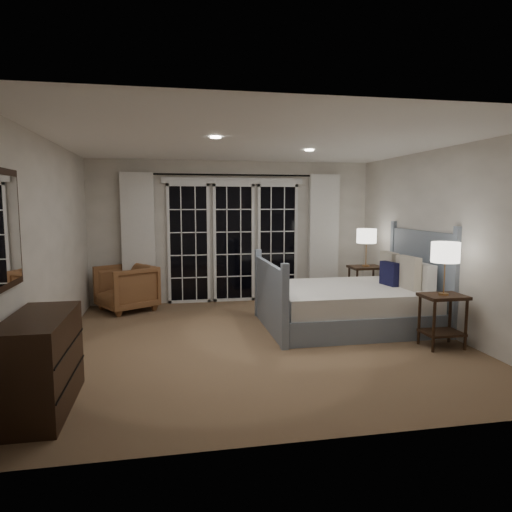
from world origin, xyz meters
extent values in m
plane|color=olive|center=(0.00, 0.00, 0.00)|extent=(5.00, 5.00, 0.00)
plane|color=white|center=(0.00, 0.00, 2.50)|extent=(5.00, 5.00, 0.00)
cube|color=white|center=(-2.50, 0.00, 1.25)|extent=(0.02, 5.00, 2.50)
cube|color=white|center=(2.50, 0.00, 1.25)|extent=(0.02, 5.00, 2.50)
cube|color=white|center=(0.00, 2.50, 1.25)|extent=(5.00, 0.02, 2.50)
cube|color=white|center=(0.00, -2.50, 1.25)|extent=(5.00, 0.02, 2.50)
cube|color=black|center=(-0.80, 2.47, 1.05)|extent=(0.66, 0.02, 2.02)
cube|color=black|center=(0.00, 2.47, 1.05)|extent=(0.66, 0.02, 2.02)
cube|color=black|center=(0.80, 2.47, 1.05)|extent=(0.66, 0.02, 2.02)
cube|color=white|center=(0.00, 2.46, 2.15)|extent=(2.50, 0.04, 0.10)
cylinder|color=black|center=(0.00, 2.40, 2.25)|extent=(3.50, 0.03, 0.03)
cube|color=white|center=(-1.65, 2.38, 1.15)|extent=(0.55, 0.10, 2.25)
cube|color=white|center=(1.65, 2.38, 1.15)|extent=(0.55, 0.10, 2.25)
cylinder|color=white|center=(0.80, 0.60, 2.49)|extent=(0.12, 0.12, 0.01)
cylinder|color=white|center=(-0.60, -0.40, 2.49)|extent=(0.12, 0.12, 0.01)
cube|color=gray|center=(1.35, 0.46, 0.16)|extent=(2.15, 1.68, 0.31)
cube|color=silver|center=(1.35, 0.46, 0.45)|extent=(2.09, 1.62, 0.26)
cube|color=gray|center=(2.49, 0.46, 0.68)|extent=(0.06, 1.68, 1.36)
cube|color=gray|center=(0.21, 0.46, 0.47)|extent=(0.06, 1.68, 0.94)
cube|color=silver|center=(2.29, 0.14, 0.76)|extent=(0.14, 0.60, 0.36)
cube|color=silver|center=(2.29, 0.78, 0.76)|extent=(0.14, 0.60, 0.36)
cube|color=beige|center=(2.13, 0.18, 0.80)|extent=(0.16, 0.46, 0.45)
cube|color=beige|center=(2.13, 0.74, 0.80)|extent=(0.16, 0.46, 0.45)
cube|color=black|center=(1.99, 0.46, 0.75)|extent=(0.15, 0.35, 0.34)
cube|color=black|center=(2.13, -0.66, 0.63)|extent=(0.50, 0.40, 0.04)
cube|color=black|center=(2.13, -0.66, 0.18)|extent=(0.46, 0.36, 0.03)
cylinder|color=black|center=(1.92, -0.82, 0.31)|extent=(0.04, 0.04, 0.62)
cylinder|color=black|center=(2.34, -0.82, 0.31)|extent=(0.04, 0.04, 0.62)
cylinder|color=black|center=(1.92, -0.49, 0.31)|extent=(0.04, 0.04, 0.62)
cylinder|color=black|center=(2.34, -0.49, 0.31)|extent=(0.04, 0.04, 0.62)
cube|color=black|center=(2.15, 1.62, 0.67)|extent=(0.53, 0.43, 0.04)
cube|color=black|center=(2.15, 1.62, 0.19)|extent=(0.49, 0.38, 0.03)
cylinder|color=black|center=(1.92, 1.45, 0.33)|extent=(0.04, 0.04, 0.66)
cylinder|color=black|center=(2.37, 1.45, 0.33)|extent=(0.04, 0.04, 0.66)
cylinder|color=black|center=(1.92, 1.79, 0.33)|extent=(0.04, 0.04, 0.66)
cylinder|color=black|center=(2.37, 1.79, 0.33)|extent=(0.04, 0.04, 0.66)
cylinder|color=#AF7D46|center=(2.13, -0.66, 0.66)|extent=(0.12, 0.12, 0.02)
cylinder|color=#AF7D46|center=(2.13, -0.66, 0.86)|extent=(0.02, 0.02, 0.38)
cylinder|color=white|center=(2.13, -0.66, 1.17)|extent=(0.33, 0.33, 0.24)
cylinder|color=#AF7D46|center=(2.15, 1.62, 0.70)|extent=(0.12, 0.12, 0.02)
cylinder|color=#AF7D46|center=(2.15, 1.62, 0.90)|extent=(0.02, 0.02, 0.37)
cylinder|color=white|center=(2.15, 1.62, 1.21)|extent=(0.33, 0.33, 0.24)
imported|color=brown|center=(-1.84, 2.06, 0.38)|extent=(1.12, 1.12, 0.75)
cube|color=black|center=(-2.23, -1.56, 0.41)|extent=(0.48, 1.15, 0.82)
cube|color=black|center=(-1.98, -1.56, 0.27)|extent=(0.01, 1.14, 0.01)
cube|color=black|center=(-1.98, -1.56, 0.54)|extent=(0.01, 1.14, 0.01)
cube|color=black|center=(-2.47, -1.56, 1.55)|extent=(0.04, 0.85, 1.00)
cube|color=white|center=(-2.44, -1.56, 1.55)|extent=(0.01, 0.73, 0.88)
camera|label=1|loc=(-1.13, -5.58, 1.76)|focal=32.00mm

